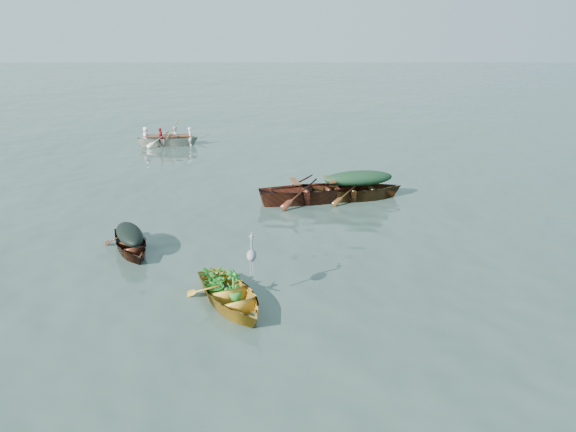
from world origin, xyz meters
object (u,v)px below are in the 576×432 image
(yellow_dinghy, at_px, (231,305))
(dark_covered_boat, at_px, (131,251))
(green_tarp_boat, at_px, (358,199))
(open_wooden_boat, at_px, (312,202))
(rowed_boat, at_px, (169,145))
(heron, at_px, (252,262))

(yellow_dinghy, relative_size, dark_covered_boat, 1.06)
(yellow_dinghy, bearing_deg, dark_covered_boat, 106.22)
(green_tarp_boat, bearing_deg, open_wooden_boat, 90.00)
(yellow_dinghy, height_order, open_wooden_boat, open_wooden_boat)
(open_wooden_boat, xyz_separation_m, rowed_boat, (-6.70, 9.18, 0.00))
(yellow_dinghy, bearing_deg, green_tarp_boat, 36.03)
(dark_covered_boat, distance_m, open_wooden_boat, 6.70)
(yellow_dinghy, relative_size, heron, 3.61)
(yellow_dinghy, xyz_separation_m, rowed_boat, (-4.55, 16.56, 0.00))
(open_wooden_boat, bearing_deg, heron, 154.51)
(rowed_boat, distance_m, heron, 17.04)
(heron, bearing_deg, yellow_dinghy, -174.81)
(yellow_dinghy, height_order, rowed_boat, rowed_boat)
(yellow_dinghy, distance_m, dark_covered_boat, 4.27)
(heron, bearing_deg, rowed_boat, 79.23)
(green_tarp_boat, bearing_deg, heron, 145.46)
(green_tarp_boat, distance_m, open_wooden_boat, 1.63)
(dark_covered_boat, xyz_separation_m, heron, (3.44, -2.76, 0.91))
(open_wooden_boat, bearing_deg, green_tarp_boat, -91.58)
(rowed_boat, bearing_deg, heron, -168.77)
(dark_covered_boat, height_order, heron, heron)
(yellow_dinghy, xyz_separation_m, dark_covered_boat, (-2.97, 3.06, 0.00))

